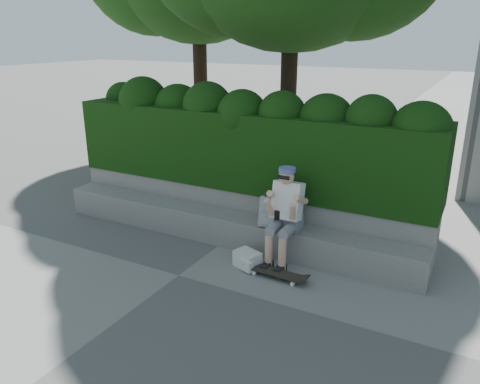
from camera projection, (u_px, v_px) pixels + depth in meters
The scene contains 8 objects.
ground at pixel (179, 275), 6.28m from camera, with size 80.00×80.00×0.00m, color slate.
bench_ledge at pixel (225, 228), 7.25m from camera, with size 6.00×0.45×0.45m, color gray.
planter_wall at pixel (239, 209), 7.60m from camera, with size 6.00×0.50×0.75m, color gray.
hedge at pixel (246, 148), 7.47m from camera, with size 6.00×1.00×1.20m, color black.
person at pixel (285, 212), 6.45m from camera, with size 0.40×0.76×1.38m.
skateboard at pixel (276, 273), 6.21m from camera, with size 0.82×0.24×0.08m.
backpack_plaid at pixel (271, 212), 6.66m from camera, with size 0.30×0.16×0.44m, color #AEADB2.
backpack_ground at pixel (247, 259), 6.48m from camera, with size 0.35×0.25×0.23m, color silver.
Camera 1 is at (3.37, -4.53, 3.09)m, focal length 35.00 mm.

